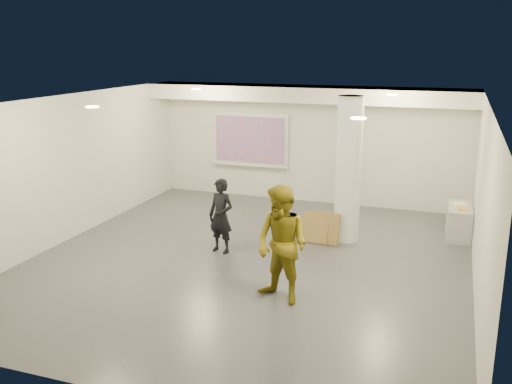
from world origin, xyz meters
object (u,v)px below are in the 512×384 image
at_px(projection_screen, 250,140).
at_px(credenza, 459,221).
at_px(man, 282,245).
at_px(column, 348,170).
at_px(woman, 221,216).

xyz_separation_m(projection_screen, credenza, (5.32, -1.65, -1.19)).
xyz_separation_m(credenza, man, (-2.63, -4.25, 0.61)).
distance_m(column, projection_screen, 4.08).
xyz_separation_m(projection_screen, man, (2.69, -5.90, -0.58)).
distance_m(projection_screen, man, 6.51).
height_order(projection_screen, credenza, projection_screen).
bearing_deg(column, man, -97.27).
bearing_deg(woman, credenza, 43.01).
relative_size(column, projection_screen, 1.43).
bearing_deg(column, woman, -145.15).
bearing_deg(column, credenza, 24.28).
relative_size(projection_screen, woman, 1.43).
relative_size(woman, man, 0.78).
bearing_deg(projection_screen, man, -65.54).
relative_size(credenza, woman, 0.79).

